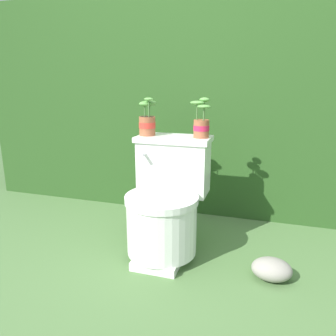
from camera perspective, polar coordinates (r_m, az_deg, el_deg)
ground_plane at (r=1.94m, az=1.15°, el=-15.09°), size 12.00×12.00×0.00m
hedge_backdrop at (r=2.69m, az=7.41°, el=10.85°), size 3.55×0.77×1.56m
toilet at (r=1.86m, az=-0.31°, el=-6.12°), size 0.43×0.55×0.66m
potted_plant_left at (r=1.94m, az=-3.62°, el=8.18°), size 0.10×0.10×0.22m
potted_plant_midleft at (r=1.86m, az=5.82°, el=7.72°), size 0.12×0.10×0.22m
garden_stone at (r=1.80m, az=17.61°, el=-16.46°), size 0.20×0.16×0.11m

